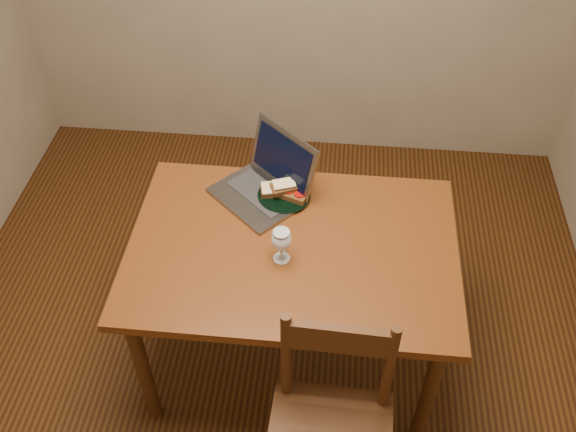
# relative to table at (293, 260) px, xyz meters

# --- Properties ---
(floor) EXTENTS (3.20, 3.20, 0.02)m
(floor) POSITION_rel_table_xyz_m (-0.11, 0.00, -0.66)
(floor) COLOR black
(floor) RESTS_ON ground
(table) EXTENTS (1.30, 0.90, 0.74)m
(table) POSITION_rel_table_xyz_m (0.00, 0.00, 0.00)
(table) COLOR #43220B
(table) RESTS_ON floor
(chair) EXTENTS (0.45, 0.43, 0.47)m
(chair) POSITION_rel_table_xyz_m (0.19, -0.63, -0.15)
(chair) COLOR #361F0B
(chair) RESTS_ON floor
(plate) EXTENTS (0.23, 0.23, 0.02)m
(plate) POSITION_rel_table_xyz_m (-0.06, 0.27, 0.10)
(plate) COLOR black
(plate) RESTS_ON table
(sandwich_cheese) EXTENTS (0.13, 0.09, 0.04)m
(sandwich_cheese) POSITION_rel_table_xyz_m (-0.10, 0.28, 0.12)
(sandwich_cheese) COLOR #381E0C
(sandwich_cheese) RESTS_ON plate
(sandwich_tomato) EXTENTS (0.13, 0.10, 0.04)m
(sandwich_tomato) POSITION_rel_table_xyz_m (-0.02, 0.26, 0.12)
(sandwich_tomato) COLOR #381E0C
(sandwich_tomato) RESTS_ON plate
(sandwich_top) EXTENTS (0.12, 0.10, 0.03)m
(sandwich_top) POSITION_rel_table_xyz_m (-0.06, 0.28, 0.15)
(sandwich_top) COLOR #381E0C
(sandwich_top) RESTS_ON plate
(milk_glass) EXTENTS (0.08, 0.08, 0.15)m
(milk_glass) POSITION_rel_table_xyz_m (-0.04, -0.07, 0.16)
(milk_glass) COLOR white
(milk_glass) RESTS_ON table
(laptop) EXTENTS (0.49, 0.48, 0.26)m
(laptop) POSITION_rel_table_xyz_m (-0.13, 0.31, 0.15)
(laptop) COLOR slate
(laptop) RESTS_ON table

